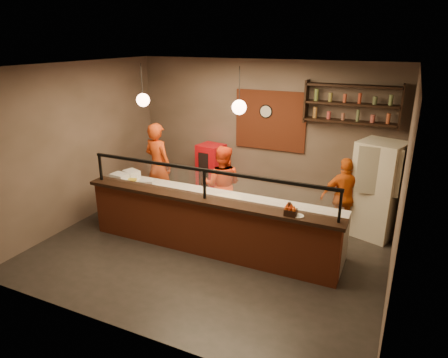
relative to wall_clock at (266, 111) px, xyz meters
The scene contains 29 objects.
floor 3.24m from the wall_clock, 92.33° to the right, with size 6.00×6.00×0.00m, color black.
ceiling 2.70m from the wall_clock, 92.33° to the right, with size 6.00×6.00×0.00m, color #342F28.
wall_back 0.51m from the wall_clock, 158.20° to the left, with size 6.00×6.00×0.00m, color #725D53.
wall_left 3.99m from the wall_clock, 141.57° to the right, with size 5.00×5.00×0.00m, color #725D53.
wall_right 3.84m from the wall_clock, 40.31° to the right, with size 5.00×5.00×0.00m, color #725D53.
wall_front 4.99m from the wall_clock, 91.16° to the right, with size 6.00×6.00×0.00m, color #725D53.
brick_patch 0.22m from the wall_clock, ahead, with size 1.60×0.04×1.30m, color brown.
service_counter 3.19m from the wall_clock, 92.08° to the right, with size 4.60×0.25×1.00m, color brown.
counter_ledge 2.96m from the wall_clock, 92.08° to the right, with size 4.70×0.37×0.06m, color black.
worktop_cabinet 2.81m from the wall_clock, 92.53° to the right, with size 4.60×0.75×0.85m, color gray.
worktop 2.57m from the wall_clock, 92.53° to the right, with size 4.60×0.75×0.05m, color silver.
sneeze_guard 2.86m from the wall_clock, 92.08° to the right, with size 4.50×0.05×0.52m.
wall_shelving 1.83m from the wall_clock, ahead, with size 1.84×0.28×0.85m.
wall_clock is the anchor object (origin of this frame).
pendant_left 2.81m from the wall_clock, 125.30° to the right, with size 0.24×0.24×0.77m.
pendant_right 2.32m from the wall_clock, 82.44° to the right, with size 0.24×0.24×0.77m.
cook_left 2.66m from the wall_clock, 148.25° to the right, with size 0.70×0.46×1.91m, color #DA4614.
cook_mid 1.98m from the wall_clock, 104.76° to the right, with size 0.79×0.62×1.63m, color #EA4016.
cook_right 2.55m from the wall_clock, 26.22° to the right, with size 0.90×0.37×1.53m, color #DB5D14.
fridge 2.86m from the wall_clock, 16.49° to the right, with size 0.77×0.72×1.85m, color beige.
red_cooler 1.92m from the wall_clock, 165.59° to the right, with size 0.55×0.51×1.29m, color red.
pizza_dough 2.60m from the wall_clock, 87.64° to the right, with size 0.55×0.55×0.01m, color #EDE4C9.
prep_tub_a 3.43m from the wall_clock, 134.04° to the right, with size 0.32×0.25×0.16m, color white.
prep_tub_b 3.19m from the wall_clock, 136.50° to the right, with size 0.31×0.25×0.15m, color white.
prep_tub_c 3.05m from the wall_clock, 123.95° to the right, with size 0.27×0.21×0.13m, color silver.
rolling_pin 3.31m from the wall_clock, 133.15° to the right, with size 0.07×0.07×0.38m, color gold.
condiment_caddy 3.30m from the wall_clock, 63.48° to the right, with size 0.19×0.14×0.10m, color black.
pepper_mill 3.25m from the wall_clock, 63.76° to the right, with size 0.04×0.04×0.20m, color black.
small_plate 3.35m from the wall_clock, 61.46° to the right, with size 0.17×0.17×0.01m, color silver.
Camera 1 is at (2.91, -5.84, 3.63)m, focal length 32.00 mm.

